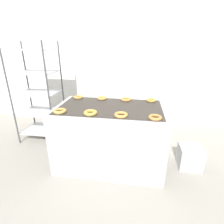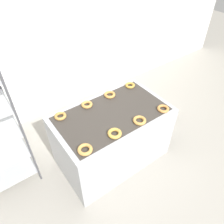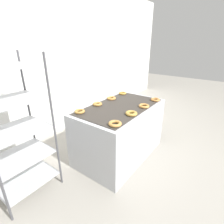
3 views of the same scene
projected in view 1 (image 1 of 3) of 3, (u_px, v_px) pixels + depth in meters
ground_plane at (101, 198)px, 1.91m from camera, size 14.00×14.00×0.00m
wall_back at (122, 54)px, 3.36m from camera, size 8.00×0.05×2.80m
fryer_machine at (110, 135)px, 2.37m from camera, size 1.40×0.83×0.83m
baking_rack_cart at (38, 93)px, 2.87m from camera, size 0.67×0.52×1.63m
glaze_bin at (190, 157)px, 2.36m from camera, size 0.30×0.29×0.30m
donut_near_left at (60, 111)px, 2.02m from camera, size 0.15×0.15×0.04m
donut_near_midleft at (90, 113)px, 1.97m from camera, size 0.15×0.15×0.04m
donut_near_midright at (121, 115)px, 1.92m from camera, size 0.15×0.15×0.03m
donut_near_right at (155, 117)px, 1.85m from camera, size 0.14×0.14×0.03m
donut_far_left at (78, 97)px, 2.57m from camera, size 0.14×0.14×0.03m
donut_far_midleft at (102, 98)px, 2.51m from camera, size 0.14×0.14×0.04m
donut_far_midright at (126, 99)px, 2.46m from camera, size 0.15×0.15×0.03m
donut_far_right at (151, 100)px, 2.42m from camera, size 0.13×0.13×0.03m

